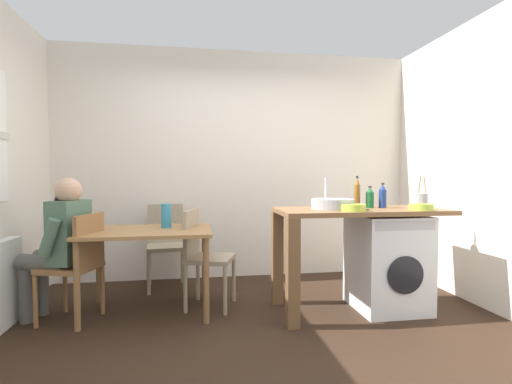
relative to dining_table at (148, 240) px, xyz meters
The scene contains 19 objects.
ground_plane 1.29m from the dining_table, 34.60° to the right, with size 5.46×5.46×0.00m, color black.
wall_back 1.61m from the dining_table, 50.62° to the left, with size 4.60×0.10×2.70m, color silver.
dining_table is the anchor object (origin of this frame).
chair_person_seat 0.58m from the dining_table, 167.37° to the right, with size 0.50×0.50×0.90m.
chair_opposite 0.50m from the dining_table, ahead, with size 0.50×0.50×0.90m.
chair_spare_by_wall 0.79m from the dining_table, 83.18° to the left, with size 0.44×0.44×0.90m.
seated_person 0.71m from the dining_table, behind, with size 0.56×0.54×1.20m.
kitchen_counter 1.69m from the dining_table, ahead, with size 1.50×0.68×0.92m.
washing_machine 2.17m from the dining_table, ahead, with size 0.60×0.61×0.86m.
sink_basin 1.67m from the dining_table, ahead, with size 0.38×0.38×0.09m, color #9EA0A5.
tap 1.67m from the dining_table, ahead, with size 0.02×0.02×0.28m, color #B2B2B7.
bottle_tall_green 1.94m from the dining_table, ahead, with size 0.06×0.06×0.29m.
bottle_squat_brown 2.04m from the dining_table, ahead, with size 0.07×0.07×0.20m.
bottle_clear_small 2.16m from the dining_table, ahead, with size 0.07×0.07×0.23m.
mixing_bowl 1.80m from the dining_table, 14.36° to the right, with size 0.21×0.21×0.06m.
utensil_crock 2.54m from the dining_table, ahead, with size 0.11×0.11×0.30m.
colander 2.39m from the dining_table, 11.19° to the right, with size 0.20×0.20×0.06m.
vase 0.27m from the dining_table, 33.69° to the left, with size 0.09×0.09×0.22m, color teal.
scissors 1.88m from the dining_table, 10.55° to the right, with size 0.15×0.06×0.01m.
Camera 1 is at (-0.49, -2.75, 1.21)m, focal length 26.20 mm.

